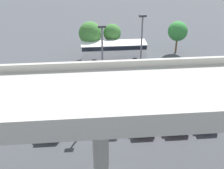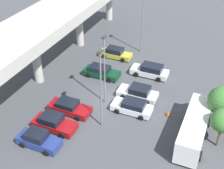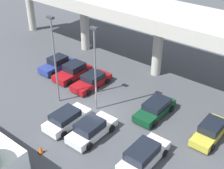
% 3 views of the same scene
% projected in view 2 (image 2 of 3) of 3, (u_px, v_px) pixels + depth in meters
% --- Properties ---
extents(ground_plane, '(96.09, 96.09, 0.00)m').
position_uv_depth(ground_plane, '(113.00, 100.00, 36.93)').
color(ground_plane, '#424449').
extents(highway_overpass, '(45.95, 7.13, 7.85)m').
position_uv_depth(highway_overpass, '(33.00, 35.00, 36.69)').
color(highway_overpass, '#ADAAA0').
rests_on(highway_overpass, ground_plane).
extents(parked_car_0, '(2.03, 4.37, 1.63)m').
position_uv_depth(parked_car_0, '(38.00, 140.00, 30.38)').
color(parked_car_0, navy).
rests_on(parked_car_0, ground_plane).
extents(parked_car_1, '(2.23, 4.67, 1.61)m').
position_uv_depth(parked_car_1, '(54.00, 123.00, 32.43)').
color(parked_car_1, maroon).
rests_on(parked_car_1, ground_plane).
extents(parked_car_2, '(2.18, 4.85, 1.41)m').
position_uv_depth(parked_car_2, '(69.00, 107.00, 34.72)').
color(parked_car_2, maroon).
rests_on(parked_car_2, ground_plane).
extents(parked_car_3, '(2.16, 4.52, 1.48)m').
position_uv_depth(parked_car_3, '(132.00, 107.00, 34.70)').
color(parked_car_3, silver).
rests_on(parked_car_3, ground_plane).
extents(parked_car_4, '(2.24, 4.72, 1.59)m').
position_uv_depth(parked_car_4, '(138.00, 93.00, 36.87)').
color(parked_car_4, silver).
rests_on(parked_car_4, ground_plane).
extents(parked_car_5, '(2.17, 4.78, 1.43)m').
position_uv_depth(parked_car_5, '(101.00, 72.00, 40.90)').
color(parked_car_5, '#0C381E').
rests_on(parked_car_5, ground_plane).
extents(parked_car_6, '(2.16, 4.89, 1.64)m').
position_uv_depth(parked_car_6, '(150.00, 71.00, 40.92)').
color(parked_car_6, silver).
rests_on(parked_car_6, ground_plane).
extents(parked_car_7, '(2.00, 4.69, 1.50)m').
position_uv_depth(parked_car_7, '(115.00, 53.00, 45.09)').
color(parked_car_7, gold).
rests_on(parked_car_7, ground_plane).
extents(shuttle_bus, '(8.31, 2.55, 2.69)m').
position_uv_depth(shuttle_bus, '(195.00, 127.00, 30.62)').
color(shuttle_bus, white).
rests_on(shuttle_bus, ground_plane).
extents(lamp_post_near_aisle, '(0.70, 0.35, 8.48)m').
position_uv_depth(lamp_post_near_aisle, '(104.00, 66.00, 33.82)').
color(lamp_post_near_aisle, slate).
rests_on(lamp_post_near_aisle, ground_plane).
extents(lamp_post_mid_lot, '(0.70, 0.35, 8.40)m').
position_uv_depth(lamp_post_mid_lot, '(142.00, 21.00, 44.23)').
color(lamp_post_mid_lot, slate).
rests_on(lamp_post_mid_lot, ground_plane).
extents(lamp_post_by_overpass, '(0.70, 0.35, 8.94)m').
position_uv_depth(lamp_post_by_overpass, '(101.00, 85.00, 30.31)').
color(lamp_post_by_overpass, slate).
rests_on(lamp_post_by_overpass, ground_plane).
extents(tree_front_centre, '(2.36, 2.36, 4.38)m').
position_uv_depth(tree_front_centre, '(223.00, 121.00, 28.96)').
color(tree_front_centre, brown).
rests_on(tree_front_centre, ground_plane).
extents(tree_front_right, '(3.04, 3.04, 4.90)m').
position_uv_depth(tree_front_right, '(223.00, 101.00, 31.20)').
color(tree_front_right, brown).
rests_on(tree_front_right, ground_plane).
extents(traffic_cone, '(0.44, 0.44, 0.70)m').
position_uv_depth(traffic_cone, '(168.00, 113.00, 34.37)').
color(traffic_cone, black).
rests_on(traffic_cone, ground_plane).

